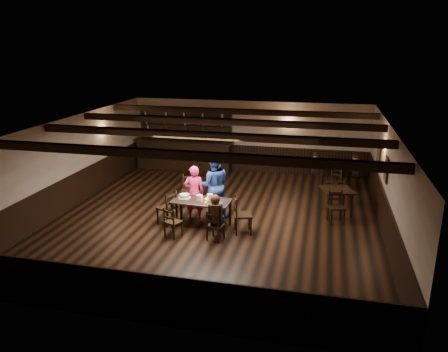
% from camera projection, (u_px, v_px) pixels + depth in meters
% --- Properties ---
extents(ground, '(10.00, 10.00, 0.00)m').
position_uv_depth(ground, '(217.00, 218.00, 12.41)').
color(ground, black).
rests_on(ground, ground).
extents(room_shell, '(9.02, 10.02, 2.71)m').
position_uv_depth(room_shell, '(217.00, 159.00, 11.93)').
color(room_shell, beige).
rests_on(room_shell, ground).
extents(dining_table, '(1.58, 0.84, 0.75)m').
position_uv_depth(dining_table, '(201.00, 203.00, 11.67)').
color(dining_table, black).
rests_on(dining_table, ground).
extents(chair_near_left, '(0.48, 0.47, 0.80)m').
position_uv_depth(chair_near_left, '(171.00, 220.00, 11.07)').
color(chair_near_left, black).
rests_on(chair_near_left, ground).
extents(chair_near_right, '(0.45, 0.44, 0.80)m').
position_uv_depth(chair_near_right, '(214.00, 224.00, 10.85)').
color(chair_near_right, black).
rests_on(chair_near_right, ground).
extents(chair_end_left, '(0.56, 0.57, 0.95)m').
position_uv_depth(chair_end_left, '(169.00, 205.00, 11.84)').
color(chair_end_left, black).
rests_on(chair_end_left, ground).
extents(chair_end_right, '(0.55, 0.57, 0.99)m').
position_uv_depth(chair_end_right, '(240.00, 212.00, 11.31)').
color(chair_end_right, black).
rests_on(chair_end_right, ground).
extents(chair_far_pushed, '(0.52, 0.50, 0.98)m').
position_uv_depth(chair_far_pushed, '(189.00, 188.00, 13.20)').
color(chair_far_pushed, black).
rests_on(chair_far_pushed, ground).
extents(woman_pink, '(0.65, 0.52, 1.55)m').
position_uv_depth(woman_pink, '(194.00, 193.00, 12.17)').
color(woman_pink, '#EF235E').
rests_on(woman_pink, ground).
extents(man_blue, '(1.09, 0.95, 1.89)m').
position_uv_depth(man_blue, '(214.00, 185.00, 12.29)').
color(man_blue, navy).
rests_on(man_blue, ground).
extents(seated_person, '(0.32, 0.48, 0.79)m').
position_uv_depth(seated_person, '(215.00, 210.00, 10.79)').
color(seated_person, black).
rests_on(seated_person, ground).
extents(cake, '(0.33, 0.33, 0.10)m').
position_uv_depth(cake, '(185.00, 196.00, 11.82)').
color(cake, white).
rests_on(cake, dining_table).
extents(plate_stack_a, '(0.16, 0.16, 0.15)m').
position_uv_depth(plate_stack_a, '(199.00, 198.00, 11.63)').
color(plate_stack_a, white).
rests_on(plate_stack_a, dining_table).
extents(plate_stack_b, '(0.15, 0.15, 0.18)m').
position_uv_depth(plate_stack_b, '(210.00, 197.00, 11.63)').
color(plate_stack_b, white).
rests_on(plate_stack_b, dining_table).
extents(tea_light, '(0.05, 0.05, 0.06)m').
position_uv_depth(tea_light, '(206.00, 199.00, 11.66)').
color(tea_light, '#A5A8AD').
rests_on(tea_light, dining_table).
extents(salt_shaker, '(0.04, 0.04, 0.09)m').
position_uv_depth(salt_shaker, '(215.00, 201.00, 11.48)').
color(salt_shaker, silver).
rests_on(salt_shaker, dining_table).
extents(pepper_shaker, '(0.04, 0.04, 0.09)m').
position_uv_depth(pepper_shaker, '(218.00, 201.00, 11.43)').
color(pepper_shaker, '#A5A8AD').
rests_on(pepper_shaker, dining_table).
extents(drink_glass, '(0.07, 0.07, 0.12)m').
position_uv_depth(drink_glass, '(214.00, 198.00, 11.68)').
color(drink_glass, silver).
rests_on(drink_glass, dining_table).
extents(menu_red, '(0.34, 0.27, 0.00)m').
position_uv_depth(menu_red, '(217.00, 203.00, 11.41)').
color(menu_red, maroon).
rests_on(menu_red, dining_table).
extents(menu_blue, '(0.30, 0.22, 0.00)m').
position_uv_depth(menu_blue, '(221.00, 201.00, 11.61)').
color(menu_blue, '#0D1542').
rests_on(menu_blue, dining_table).
extents(bar_counter, '(3.91, 0.70, 2.20)m').
position_uv_depth(bar_counter, '(185.00, 151.00, 17.13)').
color(bar_counter, black).
rests_on(bar_counter, ground).
extents(back_table_a, '(1.05, 1.05, 0.75)m').
position_uv_depth(back_table_a, '(337.00, 192.00, 12.56)').
color(back_table_a, black).
rests_on(back_table_a, ground).
extents(back_table_b, '(1.04, 1.04, 0.75)m').
position_uv_depth(back_table_b, '(335.00, 169.00, 14.91)').
color(back_table_b, black).
rests_on(back_table_b, ground).
extents(bg_patron_left, '(0.27, 0.37, 0.71)m').
position_uv_depth(bg_patron_left, '(315.00, 162.00, 15.10)').
color(bg_patron_left, black).
rests_on(bg_patron_left, ground).
extents(bg_patron_right, '(0.29, 0.40, 0.75)m').
position_uv_depth(bg_patron_right, '(355.00, 164.00, 14.76)').
color(bg_patron_right, black).
rests_on(bg_patron_right, ground).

